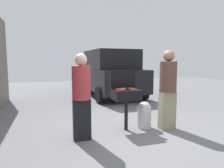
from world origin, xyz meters
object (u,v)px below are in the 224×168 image
Objects in this scene: bbq_grill at (126,96)px; hot_dog_6 at (120,90)px; hot_dog_4 at (130,88)px; propane_tank at (144,114)px; hot_dog_7 at (122,90)px; hot_dog_5 at (119,89)px; hot_dog_0 at (123,88)px; person_left at (81,94)px; hot_dog_3 at (134,90)px; parked_minivan at (109,73)px; person_right at (168,87)px; hot_dog_2 at (131,89)px; hot_dog_1 at (123,89)px.

hot_dog_6 is at bearing -158.36° from bbq_grill.
hot_dog_4 reaches higher than propane_tank.
hot_dog_4 is 1.00× the size of hot_dog_7.
propane_tank is at bearing -6.11° from hot_dog_5.
hot_dog_0 is 0.08× the size of person_left.
hot_dog_3 is 4.68m from parked_minivan.
person_right is at bearing -14.61° from hot_dog_5.
person_left is (-1.17, -0.14, -0.01)m from hot_dog_3.
person_right is at bearing -12.59° from bbq_grill.
hot_dog_2 is 1.00× the size of hot_dog_6.
person_right reaches higher than hot_dog_3.
hot_dog_5 is at bearing 72.61° from parked_minivan.
person_left reaches higher than hot_dog_6.
hot_dog_5 is (-0.29, 0.03, 0.00)m from hot_dog_2.
person_right reaches higher than propane_tank.
person_right is (0.80, -0.09, 0.04)m from hot_dog_3.
hot_dog_1 and hot_dog_5 have the same top height.
propane_tank is (0.32, -0.10, -0.61)m from hot_dog_4.
hot_dog_5 is 0.07× the size of person_right.
parked_minivan reaches higher than hot_dog_0.
hot_dog_7 is 0.87m from propane_tank.
person_left is at bearing -171.24° from hot_dog_7.
hot_dog_1 is 0.21m from hot_dog_4.
hot_dog_7 is 1.07m from person_right.
hot_dog_6 reaches higher than propane_tank.
parked_minivan reaches higher than propane_tank.
bbq_grill is at bearing -140.16° from hot_dog_4.
hot_dog_4 is at bearing 86.66° from hot_dog_2.
hot_dog_6 is at bearing 172.52° from hot_dog_3.
hot_dog_4 is (0.00, 0.07, 0.00)m from hot_dog_2.
bbq_grill is 4.60m from parked_minivan.
hot_dog_5 reaches higher than bbq_grill.
bbq_grill is 0.21× the size of parked_minivan.
hot_dog_1 is 1.00× the size of hot_dog_7.
person_left is (-0.90, -0.14, -0.01)m from hot_dog_7.
propane_tank is (0.61, -0.07, -0.61)m from hot_dog_5.
bbq_grill is 7.09× the size of hot_dog_7.
person_right reaches higher than bbq_grill.
hot_dog_2 is 0.07× the size of person_right.
hot_dog_0 is 0.10m from hot_dog_1.
hot_dog_1 is 1.02m from person_right.
hot_dog_3 is 0.23m from hot_dog_4.
person_left is 1.97m from person_right.
person_left is at bearing -166.16° from bbq_grill.
hot_dog_6 is 0.08× the size of person_left.
person_left reaches higher than hot_dog_0.
hot_dog_0 is 1.00× the size of hot_dog_3.
hot_dog_5 is (-0.29, -0.04, 0.00)m from hot_dog_4.
hot_dog_1 and hot_dog_4 have the same top height.
hot_dog_1 is 1.00× the size of hot_dog_4.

